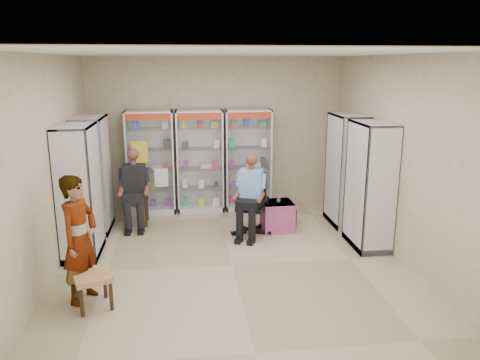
{
  "coord_description": "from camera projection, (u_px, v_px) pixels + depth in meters",
  "views": [
    {
      "loc": [
        -0.66,
        -6.3,
        2.88
      ],
      "look_at": [
        0.2,
        0.7,
        1.11
      ],
      "focal_mm": 35.0,
      "sensor_mm": 36.0,
      "label": 1
    }
  ],
  "objects": [
    {
      "name": "floor",
      "position": [
        232.0,
        265.0,
        6.84
      ],
      "size": [
        6.0,
        6.0,
        0.0
      ],
      "primitive_type": "plane",
      "color": "tan",
      "rests_on": "ground"
    },
    {
      "name": "room_shell",
      "position": [
        232.0,
        132.0,
        6.36
      ],
      "size": [
        5.02,
        6.02,
        3.01
      ],
      "color": "#C3AF91",
      "rests_on": "ground"
    },
    {
      "name": "cabinet_back_left",
      "position": [
        151.0,
        162.0,
        9.07
      ],
      "size": [
        0.9,
        0.5,
        2.0
      ],
      "primitive_type": "cube",
      "color": "silver",
      "rests_on": "floor"
    },
    {
      "name": "cabinet_back_mid",
      "position": [
        200.0,
        161.0,
        9.19
      ],
      "size": [
        0.9,
        0.5,
        2.0
      ],
      "primitive_type": "cube",
      "color": "#B4B7BC",
      "rests_on": "floor"
    },
    {
      "name": "cabinet_back_right",
      "position": [
        248.0,
        160.0,
        9.3
      ],
      "size": [
        0.9,
        0.5,
        2.0
      ],
      "primitive_type": "cube",
      "color": "silver",
      "rests_on": "floor"
    },
    {
      "name": "cabinet_right_far",
      "position": [
        346.0,
        170.0,
        8.4
      ],
      "size": [
        0.9,
        0.5,
        2.0
      ],
      "primitive_type": "cube",
      "rotation": [
        0.0,
        0.0,
        1.57
      ],
      "color": "silver",
      "rests_on": "floor"
    },
    {
      "name": "cabinet_right_near",
      "position": [
        370.0,
        186.0,
        7.34
      ],
      "size": [
        0.9,
        0.5,
        2.0
      ],
      "primitive_type": "cube",
      "rotation": [
        0.0,
        0.0,
        1.57
      ],
      "color": "#9EA1A5",
      "rests_on": "floor"
    },
    {
      "name": "cabinet_left_far",
      "position": [
        93.0,
        175.0,
        8.07
      ],
      "size": [
        0.9,
        0.5,
        2.0
      ],
      "primitive_type": "cube",
      "rotation": [
        0.0,
        0.0,
        -1.57
      ],
      "color": "#AFB1B6",
      "rests_on": "floor"
    },
    {
      "name": "cabinet_left_near",
      "position": [
        80.0,
        192.0,
        7.01
      ],
      "size": [
        0.9,
        0.5,
        2.0
      ],
      "primitive_type": "cube",
      "rotation": [
        0.0,
        0.0,
        -1.57
      ],
      "color": "#A2A4A9",
      "rests_on": "floor"
    },
    {
      "name": "wooden_chair",
      "position": [
        136.0,
        200.0,
        8.47
      ],
      "size": [
        0.42,
        0.42,
        0.94
      ],
      "primitive_type": "cube",
      "color": "black",
      "rests_on": "floor"
    },
    {
      "name": "seated_customer",
      "position": [
        135.0,
        190.0,
        8.38
      ],
      "size": [
        0.44,
        0.6,
        1.34
      ],
      "primitive_type": null,
      "color": "black",
      "rests_on": "floor"
    },
    {
      "name": "office_chair",
      "position": [
        251.0,
        204.0,
        8.0
      ],
      "size": [
        0.75,
        0.75,
        1.05
      ],
      "primitive_type": "cube",
      "rotation": [
        0.0,
        0.0,
        -0.4
      ],
      "color": "black",
      "rests_on": "floor"
    },
    {
      "name": "seated_shopkeeper",
      "position": [
        252.0,
        197.0,
        7.92
      ],
      "size": [
        0.64,
        0.73,
        1.34
      ],
      "primitive_type": null,
      "rotation": [
        0.0,
        0.0,
        -0.4
      ],
      "color": "#6992D0",
      "rests_on": "floor"
    },
    {
      "name": "pink_trunk",
      "position": [
        277.0,
        216.0,
        8.24
      ],
      "size": [
        0.55,
        0.53,
        0.51
      ],
      "primitive_type": "cube",
      "rotation": [
        0.0,
        0.0,
        0.03
      ],
      "color": "#B74987",
      "rests_on": "floor"
    },
    {
      "name": "tea_glass",
      "position": [
        279.0,
        199.0,
        8.19
      ],
      "size": [
        0.07,
        0.07,
        0.09
      ],
      "primitive_type": "cylinder",
      "color": "#501A06",
      "rests_on": "pink_trunk"
    },
    {
      "name": "woven_stool_a",
      "position": [
        285.0,
        215.0,
        8.54
      ],
      "size": [
        0.46,
        0.46,
        0.36
      ],
      "primitive_type": "cube",
      "rotation": [
        0.0,
        0.0,
        0.33
      ],
      "color": "#B0864A",
      "rests_on": "floor"
    },
    {
      "name": "woven_stool_b",
      "position": [
        94.0,
        291.0,
        5.63
      ],
      "size": [
        0.55,
        0.55,
        0.42
      ],
      "primitive_type": "cube",
      "rotation": [
        0.0,
        0.0,
        0.36
      ],
      "color": "#A48545",
      "rests_on": "floor"
    },
    {
      "name": "standing_man",
      "position": [
        79.0,
        239.0,
        5.67
      ],
      "size": [
        0.58,
        0.69,
        1.6
      ],
      "primitive_type": "imported",
      "rotation": [
        0.0,
        0.0,
        1.16
      ],
      "color": "#959598",
      "rests_on": "floor"
    }
  ]
}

